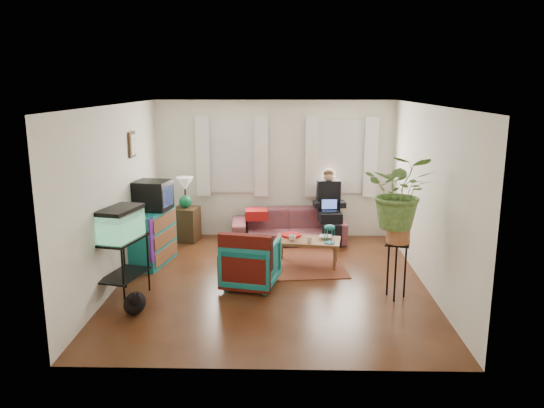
{
  "coord_description": "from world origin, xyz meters",
  "views": [
    {
      "loc": [
        0.19,
        -7.47,
        2.88
      ],
      "look_at": [
        0.0,
        0.4,
        1.1
      ],
      "focal_mm": 35.0,
      "sensor_mm": 36.0,
      "label": 1
    }
  ],
  "objects_px": {
    "coffee_table": "(307,252)",
    "plant_stand": "(396,271)",
    "aquarium_stand": "(124,269)",
    "sofa": "(289,221)",
    "armchair": "(251,261)",
    "side_table": "(186,224)",
    "dresser": "(151,237)"
  },
  "relations": [
    {
      "from": "coffee_table",
      "to": "plant_stand",
      "type": "xyz_separation_m",
      "value": [
        1.15,
        -1.34,
        0.18
      ]
    },
    {
      "from": "sofa",
      "to": "side_table",
      "type": "distance_m",
      "value": 1.92
    },
    {
      "from": "sofa",
      "to": "coffee_table",
      "type": "bearing_deg",
      "value": -81.44
    },
    {
      "from": "armchair",
      "to": "coffee_table",
      "type": "bearing_deg",
      "value": -119.78
    },
    {
      "from": "side_table",
      "to": "plant_stand",
      "type": "height_order",
      "value": "plant_stand"
    },
    {
      "from": "aquarium_stand",
      "to": "armchair",
      "type": "relative_size",
      "value": 1.11
    },
    {
      "from": "plant_stand",
      "to": "side_table",
      "type": "bearing_deg",
      "value": 141.64
    },
    {
      "from": "dresser",
      "to": "plant_stand",
      "type": "xyz_separation_m",
      "value": [
        3.71,
        -1.37,
        -0.05
      ]
    },
    {
      "from": "aquarium_stand",
      "to": "coffee_table",
      "type": "relative_size",
      "value": 0.81
    },
    {
      "from": "sofa",
      "to": "dresser",
      "type": "distance_m",
      "value": 2.58
    },
    {
      "from": "aquarium_stand",
      "to": "armchair",
      "type": "distance_m",
      "value": 1.78
    },
    {
      "from": "coffee_table",
      "to": "plant_stand",
      "type": "bearing_deg",
      "value": -40.99
    },
    {
      "from": "dresser",
      "to": "aquarium_stand",
      "type": "distance_m",
      "value": 1.47
    },
    {
      "from": "aquarium_stand",
      "to": "plant_stand",
      "type": "height_order",
      "value": "aquarium_stand"
    },
    {
      "from": "dresser",
      "to": "coffee_table",
      "type": "xyz_separation_m",
      "value": [
        2.56,
        -0.03,
        -0.23
      ]
    },
    {
      "from": "sofa",
      "to": "armchair",
      "type": "distance_m",
      "value": 2.29
    },
    {
      "from": "plant_stand",
      "to": "aquarium_stand",
      "type": "bearing_deg",
      "value": -178.59
    },
    {
      "from": "side_table",
      "to": "dresser",
      "type": "height_order",
      "value": "dresser"
    },
    {
      "from": "aquarium_stand",
      "to": "armchair",
      "type": "bearing_deg",
      "value": 30.01
    },
    {
      "from": "side_table",
      "to": "dresser",
      "type": "distance_m",
      "value": 1.34
    },
    {
      "from": "sofa",
      "to": "aquarium_stand",
      "type": "xyz_separation_m",
      "value": [
        -2.27,
        -2.72,
        0.02
      ]
    },
    {
      "from": "side_table",
      "to": "dresser",
      "type": "xyz_separation_m",
      "value": [
        -0.34,
        -1.29,
        0.12
      ]
    },
    {
      "from": "sofa",
      "to": "dresser",
      "type": "bearing_deg",
      "value": -155.56
    },
    {
      "from": "plant_stand",
      "to": "coffee_table",
      "type": "bearing_deg",
      "value": 130.64
    },
    {
      "from": "armchair",
      "to": "coffee_table",
      "type": "relative_size",
      "value": 0.73
    },
    {
      "from": "coffee_table",
      "to": "plant_stand",
      "type": "relative_size",
      "value": 1.31
    },
    {
      "from": "aquarium_stand",
      "to": "plant_stand",
      "type": "distance_m",
      "value": 3.72
    },
    {
      "from": "sofa",
      "to": "dresser",
      "type": "height_order",
      "value": "dresser"
    },
    {
      "from": "side_table",
      "to": "aquarium_stand",
      "type": "bearing_deg",
      "value": -97.23
    },
    {
      "from": "sofa",
      "to": "aquarium_stand",
      "type": "height_order",
      "value": "aquarium_stand"
    },
    {
      "from": "armchair",
      "to": "side_table",
      "type": "bearing_deg",
      "value": -46.52
    },
    {
      "from": "plant_stand",
      "to": "armchair",
      "type": "bearing_deg",
      "value": 168.7
    }
  ]
}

